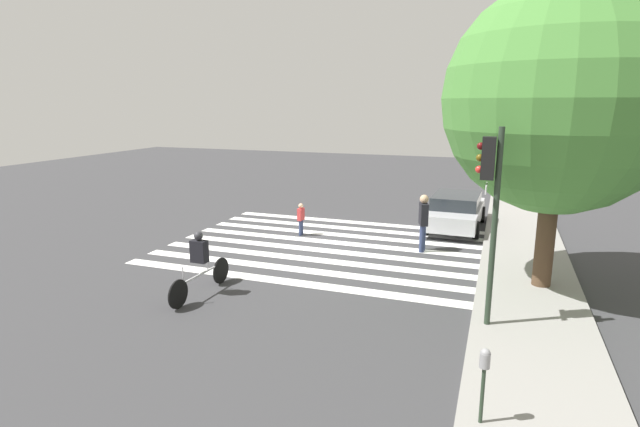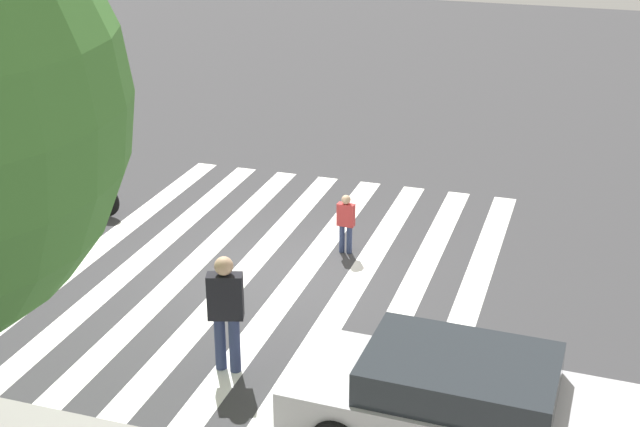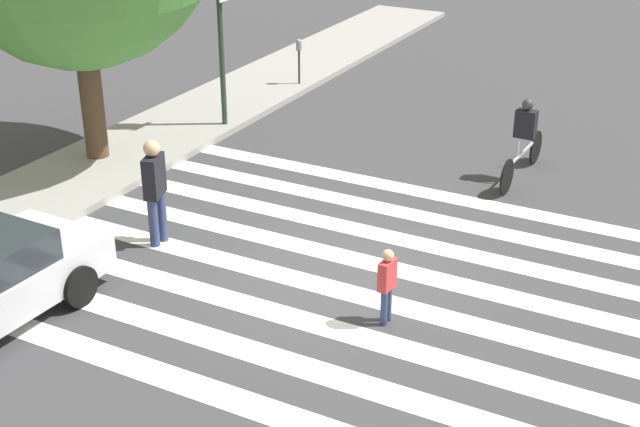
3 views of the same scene
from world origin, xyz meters
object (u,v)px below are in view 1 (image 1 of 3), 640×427
Objects in this scene: traffic_light at (490,191)px; pedestrian_adult_yellow_jacket at (301,217)px; street_tree at (560,99)px; pedestrian_adult_blue_shirt at (423,220)px; cyclist_near_curb at (200,262)px; parking_meter at (484,370)px; car_parked_far_curb at (456,210)px.

traffic_light is 3.61× the size of pedestrian_adult_yellow_jacket.
street_tree reaches higher than pedestrian_adult_blue_shirt.
pedestrian_adult_blue_shirt is 7.30m from cyclist_near_curb.
parking_meter is 11.44m from pedestrian_adult_yellow_jacket.
street_tree is at bearing 37.14° from pedestrian_adult_blue_shirt.
pedestrian_adult_yellow_jacket is at bearing -57.88° from car_parked_far_curb.
cyclist_near_curb is at bearing -56.63° from pedestrian_adult_blue_shirt.
parking_meter is 0.29× the size of car_parked_far_curb.
car_parked_far_curb reaches higher than parking_meter.
street_tree reaches higher than parking_meter.
street_tree reaches higher than traffic_light.
street_tree is 4.06× the size of pedestrian_adult_blue_shirt.
pedestrian_adult_yellow_jacket is at bearing -110.43° from street_tree.
street_tree is at bearing 25.94° from car_parked_far_curb.
street_tree is 3.02× the size of cyclist_near_curb.
car_parked_far_curb is at bearing 124.65° from pedestrian_adult_yellow_jacket.
pedestrian_adult_blue_shirt reaches higher than pedestrian_adult_yellow_jacket.
parking_meter is 0.53× the size of cyclist_near_curb.
cyclist_near_curb is at bearing -28.35° from car_parked_far_curb.
pedestrian_adult_blue_shirt is (-8.82, -2.19, 0.07)m from parking_meter.
parking_meter is 0.17× the size of street_tree.
cyclist_near_curb reaches higher than car_parked_far_curb.
pedestrian_adult_blue_shirt is (-5.30, -2.03, -1.93)m from traffic_light.
traffic_light reaches higher than cyclist_near_curb.
traffic_light is at bearing -25.01° from street_tree.
street_tree is 6.40× the size of pedestrian_adult_yellow_jacket.
traffic_light is 1.70× the size of cyclist_near_curb.
traffic_light is 6.97m from cyclist_near_curb.
pedestrian_adult_blue_shirt is 4.48m from pedestrian_adult_yellow_jacket.
pedestrian_adult_blue_shirt is 1.58× the size of pedestrian_adult_yellow_jacket.
pedestrian_adult_blue_shirt is at bearing 142.77° from cyclist_near_curb.
traffic_light is 3.25× the size of parking_meter.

